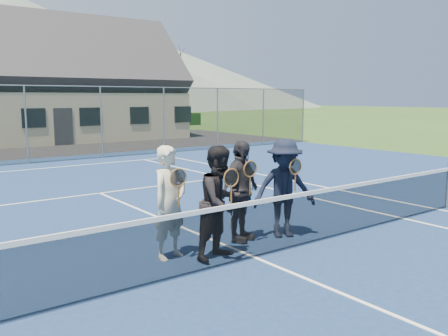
# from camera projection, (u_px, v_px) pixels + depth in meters

# --- Properties ---
(court_surface) EXTENTS (30.00, 30.00, 0.02)m
(court_surface) POSITION_uv_depth(u_px,v_px,m) (256.00, 259.00, 7.55)
(court_surface) COLOR navy
(court_surface) RESTS_ON ground
(hill_centre) EXTENTS (120.00, 120.00, 22.00)m
(hill_centre) POSITION_uv_depth(u_px,v_px,m) (20.00, 54.00, 93.14)
(hill_centre) COLOR #53645A
(hill_centre) RESTS_ON ground
(hill_east) EXTENTS (90.00, 90.00, 14.00)m
(hill_east) POSITION_uv_depth(u_px,v_px,m) (174.00, 79.00, 114.37)
(hill_east) COLOR #55665B
(hill_east) RESTS_ON ground
(court_markings) EXTENTS (11.03, 23.83, 0.01)m
(court_markings) POSITION_uv_depth(u_px,v_px,m) (256.00, 258.00, 7.55)
(court_markings) COLOR white
(court_markings) RESTS_ON court_surface
(tennis_net) EXTENTS (11.68, 0.08, 1.10)m
(tennis_net) POSITION_uv_depth(u_px,v_px,m) (256.00, 227.00, 7.47)
(tennis_net) COLOR slate
(tennis_net) RESTS_ON ground
(perimeter_fence) EXTENTS (30.07, 0.07, 3.02)m
(perimeter_fence) POSITION_uv_depth(u_px,v_px,m) (26.00, 125.00, 18.04)
(perimeter_fence) COLOR slate
(perimeter_fence) RESTS_ON ground
(clubhouse) EXTENTS (15.60, 8.20, 7.70)m
(clubhouse) POSITION_uv_depth(u_px,v_px,m) (47.00, 73.00, 28.37)
(clubhouse) COLOR beige
(clubhouse) RESTS_ON ground
(tree_d) EXTENTS (3.20, 3.20, 7.77)m
(tree_d) POSITION_uv_depth(u_px,v_px,m) (111.00, 59.00, 39.97)
(tree_d) COLOR #332212
(tree_d) RESTS_ON ground
(tree_e) EXTENTS (3.20, 3.20, 7.77)m
(tree_e) POSITION_uv_depth(u_px,v_px,m) (173.00, 62.00, 43.51)
(tree_e) COLOR #372214
(tree_e) RESTS_ON ground
(player_a) EXTENTS (0.75, 0.60, 1.80)m
(player_a) POSITION_uv_depth(u_px,v_px,m) (170.00, 202.00, 7.44)
(player_a) COLOR beige
(player_a) RESTS_ON court_surface
(player_b) EXTENTS (1.01, 0.87, 1.80)m
(player_b) POSITION_uv_depth(u_px,v_px,m) (221.00, 202.00, 7.45)
(player_b) COLOR black
(player_b) RESTS_ON court_surface
(player_c) EXTENTS (1.14, 0.75, 1.80)m
(player_c) POSITION_uv_depth(u_px,v_px,m) (240.00, 191.00, 8.33)
(player_c) COLOR #242328
(player_c) RESTS_ON court_surface
(player_d) EXTENTS (1.34, 1.09, 1.80)m
(player_d) POSITION_uv_depth(u_px,v_px,m) (284.00, 188.00, 8.60)
(player_d) COLOR black
(player_d) RESTS_ON court_surface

